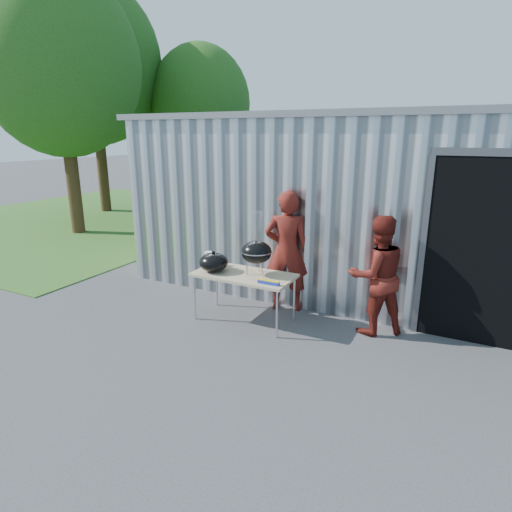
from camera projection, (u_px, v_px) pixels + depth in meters
The scene contains 14 objects.
ground at pixel (233, 349), 5.70m from camera, with size 80.00×80.00×0.00m, color #3F3F41.
building at pixel (383, 196), 8.79m from camera, with size 8.20×6.20×3.10m.
grass_patch at pixel (95, 216), 14.78m from camera, with size 10.00×12.00×0.02m, color #2D591E.
tree_left at pixel (59, 64), 11.16m from camera, with size 4.19×4.19×6.94m.
tree_mid at pixel (92, 64), 14.47m from camera, with size 4.66×4.66×7.72m.
tree_far at pixel (201, 104), 15.20m from camera, with size 3.51×3.51×5.81m.
folding_table at pixel (244, 276), 6.40m from camera, with size 1.50×0.75×0.75m.
kettle_grill at pixel (256, 247), 6.25m from camera, with size 0.46×0.46×0.94m.
grill_lid at pixel (214, 262), 6.47m from camera, with size 0.44×0.44×0.32m.
paper_towels at pixel (209, 261), 6.57m from camera, with size 0.12×0.12×0.28m, color white.
white_tub at pixel (219, 263), 6.76m from camera, with size 0.20×0.15×0.10m, color white.
foil_box at pixel (269, 282), 5.94m from camera, with size 0.32×0.05×0.06m.
person_cook at pixel (287, 251), 6.77m from camera, with size 0.71×0.46×1.94m, color maroon.
person_bystander at pixel (377, 275), 5.98m from camera, with size 0.83×0.65×1.71m, color maroon.
Camera 1 is at (2.62, -4.42, 2.77)m, focal length 30.00 mm.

